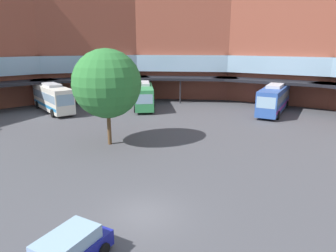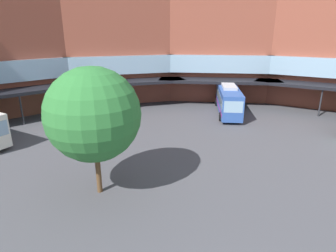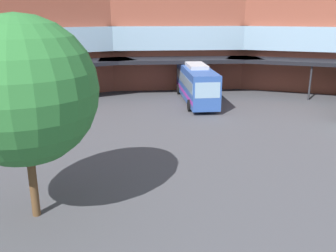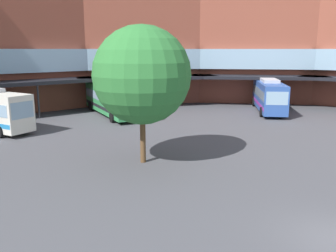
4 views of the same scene
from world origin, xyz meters
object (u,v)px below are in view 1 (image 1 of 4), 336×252
object	(u,v)px
bus_1	(53,98)
plaza_tree	(107,84)
bus_3	(143,94)
bus_4	(274,98)

from	to	relation	value
bus_1	plaza_tree	world-z (taller)	plaza_tree
bus_1	bus_3	xyz separation A→B (m)	(11.85, 4.87, -0.13)
bus_1	bus_4	world-z (taller)	bus_1
bus_3	plaza_tree	size ratio (longest dim) A/B	1.42
plaza_tree	bus_4	bearing A→B (deg)	39.91
bus_1	bus_3	world-z (taller)	bus_1
bus_3	plaza_tree	bearing A→B (deg)	-11.42
bus_3	bus_1	bearing A→B (deg)	-79.01
bus_3	plaza_tree	distance (m)	18.39
bus_1	bus_4	distance (m)	30.41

